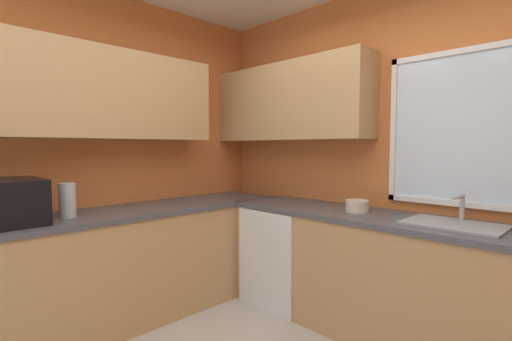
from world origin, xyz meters
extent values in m
cube|color=#D17238|center=(0.00, 1.70, 1.34)|extent=(3.79, 0.06, 2.67)
cube|color=#D17238|center=(-1.87, 0.00, 1.34)|extent=(0.06, 3.47, 2.67)
cube|color=silver|center=(0.49, 1.67, 1.51)|extent=(1.04, 0.02, 1.01)
cube|color=white|center=(0.49, 1.66, 2.04)|extent=(1.12, 0.04, 0.04)
cube|color=white|center=(0.49, 1.66, 0.99)|extent=(1.12, 0.04, 0.04)
cube|color=white|center=(-0.05, 1.66, 1.51)|extent=(0.04, 0.04, 1.09)
cube|color=tan|center=(-1.68, -0.20, 1.80)|extent=(0.32, 2.34, 0.70)
cube|color=tan|center=(-1.01, 1.51, 1.80)|extent=(1.66, 0.32, 0.70)
cube|color=tan|center=(-1.53, 0.00, 0.43)|extent=(0.62, 3.05, 0.85)
cube|color=#4C4C51|center=(-1.53, 0.00, 0.87)|extent=(0.65, 3.08, 0.04)
cube|color=tan|center=(0.21, 1.36, 0.43)|extent=(2.85, 0.62, 0.85)
cube|color=#4C4C51|center=(0.21, 1.36, 0.87)|extent=(2.88, 0.65, 0.04)
cube|color=white|center=(-0.87, 1.33, 0.42)|extent=(0.60, 0.60, 0.85)
cube|color=black|center=(-1.53, -0.62, 1.04)|extent=(0.48, 0.36, 0.29)
cylinder|color=#B7B7BC|center=(-1.51, -0.28, 1.01)|extent=(0.11, 0.11, 0.24)
cube|color=#9EA0A5|center=(0.49, 1.36, 0.89)|extent=(0.56, 0.40, 0.02)
cylinder|color=#B7B7BC|center=(0.49, 1.52, 0.98)|extent=(0.03, 0.03, 0.18)
cylinder|color=#B7B7BC|center=(0.49, 1.42, 1.07)|extent=(0.02, 0.20, 0.02)
cylinder|color=beige|center=(-0.19, 1.36, 0.94)|extent=(0.17, 0.17, 0.09)
camera|label=1|loc=(1.21, -1.11, 1.39)|focal=25.35mm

